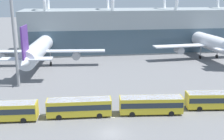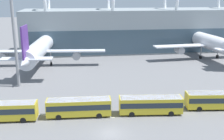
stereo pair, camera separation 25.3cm
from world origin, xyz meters
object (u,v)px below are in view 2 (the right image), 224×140
airliner_at_gate_far (209,42)px  shuttle_bus_2 (151,104)px  shuttle_bus_1 (79,106)px  floodlight_mast (12,11)px  airliner_at_gate_near (40,48)px  shuttle_bus_3 (216,99)px  shuttle_bus_0 (3,110)px

airliner_at_gate_far → shuttle_bus_2: size_ratio=3.34×
shuttle_bus_1 → airliner_at_gate_far: bearing=45.0°
shuttle_bus_2 → floodlight_mast: 36.59m
airliner_at_gate_near → floodlight_mast: 23.61m
shuttle_bus_1 → shuttle_bus_3: 26.05m
airliner_at_gate_far → shuttle_bus_0: airliner_at_gate_far is taller
shuttle_bus_2 → floodlight_mast: size_ratio=0.38×
airliner_at_gate_near → shuttle_bus_2: size_ratio=3.78×
airliner_at_gate_near → shuttle_bus_3: 53.44m
airliner_at_gate_near → airliner_at_gate_far: 55.07m
airliner_at_gate_far → shuttle_bus_1: bearing=128.3°
airliner_at_gate_far → floodlight_mast: 63.27m
airliner_at_gate_near → shuttle_bus_1: size_ratio=3.81×
floodlight_mast → shuttle_bus_2: bearing=-35.6°
shuttle_bus_3 → floodlight_mast: (-39.88, 18.65, 15.72)m
shuttle_bus_2 → shuttle_bus_0: bearing=-176.0°
airliner_at_gate_far → floodlight_mast: bearing=106.6°
airliner_at_gate_near → shuttle_bus_2: airliner_at_gate_near is taller
shuttle_bus_0 → shuttle_bus_1: size_ratio=1.00×
shuttle_bus_2 → shuttle_bus_3: (13.03, 0.60, 0.00)m
airliner_at_gate_near → shuttle_bus_0: (-2.24, -38.50, -3.40)m
shuttle_bus_2 → floodlight_mast: bearing=149.8°
airliner_at_gate_far → shuttle_bus_3: airliner_at_gate_far is taller
shuttle_bus_3 → shuttle_bus_2: bearing=-171.2°
airliner_at_gate_near → shuttle_bus_0: bearing=-178.1°
shuttle_bus_0 → shuttle_bus_2: bearing=1.8°
shuttle_bus_0 → shuttle_bus_3: same height
shuttle_bus_2 → shuttle_bus_3: same height
airliner_at_gate_far → shuttle_bus_1: (-44.24, -40.60, -3.66)m
airliner_at_gate_far → shuttle_bus_2: airliner_at_gate_far is taller
floodlight_mast → shuttle_bus_3: bearing=-25.1°
floodlight_mast → airliner_at_gate_near: bearing=81.3°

